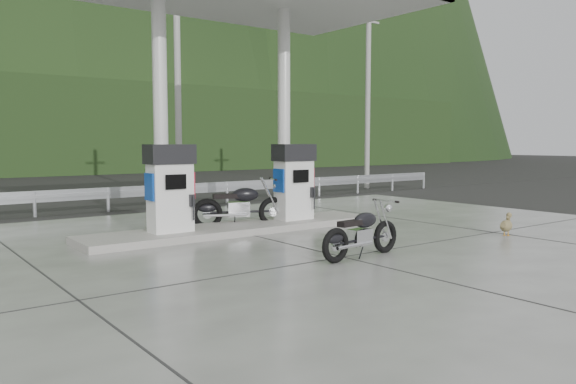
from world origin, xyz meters
TOP-DOWN VIEW (x-y plane):
  - ground at (0.00, 0.00)m, footprint 160.00×160.00m
  - forecourt_apron at (0.00, 0.00)m, footprint 18.00×14.00m
  - pump_island at (0.00, 2.50)m, footprint 7.00×1.40m
  - gas_pump_left at (-1.60, 2.50)m, footprint 0.95×0.55m
  - gas_pump_right at (1.60, 2.50)m, footprint 0.95×0.55m
  - canopy_column_left at (-1.60, 2.90)m, footprint 0.30×0.30m
  - canopy_column_right at (1.60, 2.90)m, footprint 0.30×0.30m
  - guardrail at (0.00, 8.00)m, footprint 26.00×0.16m
  - road at (0.00, 11.50)m, footprint 60.00×7.00m
  - utility_pole_b at (2.00, 9.50)m, footprint 0.22×0.22m
  - utility_pole_c at (11.00, 9.50)m, footprint 0.22×0.22m
  - motorcycle_left at (0.40, 2.98)m, footprint 2.22×1.42m
  - motorcycle_right at (0.23, -1.21)m, footprint 1.82×0.72m
  - duck at (4.31, -1.42)m, footprint 0.59×0.33m

SIDE VIEW (x-z plane):
  - ground at x=0.00m, z-range 0.00..0.00m
  - road at x=0.00m, z-range 0.00..0.01m
  - forecourt_apron at x=0.00m, z-range 0.00..0.02m
  - pump_island at x=0.00m, z-range 0.02..0.17m
  - duck at x=4.31m, z-range 0.02..0.43m
  - motorcycle_right at x=0.23m, z-range 0.02..0.86m
  - motorcycle_left at x=0.40m, z-range 0.02..1.02m
  - guardrail at x=0.00m, z-range 0.00..1.42m
  - gas_pump_left at x=-1.60m, z-range 0.17..1.97m
  - gas_pump_right at x=1.60m, z-range 0.17..1.97m
  - canopy_column_left at x=-1.60m, z-range 0.17..5.17m
  - canopy_column_right at x=1.60m, z-range 0.17..5.17m
  - utility_pole_b at x=2.00m, z-range 0.00..8.00m
  - utility_pole_c at x=11.00m, z-range 0.00..8.00m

